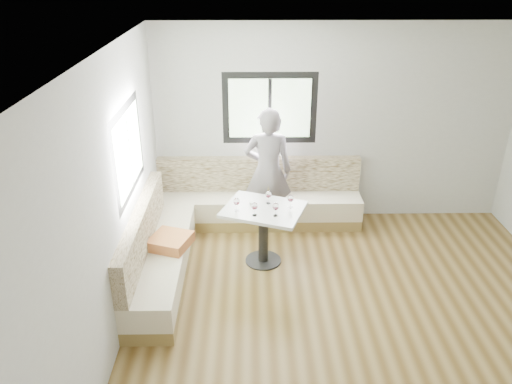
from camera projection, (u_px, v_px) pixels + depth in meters
room at (365, 203)px, 4.77m from camera, size 5.01×5.01×2.81m
banquette at (219, 224)px, 6.61m from camera, size 2.90×2.80×0.95m
table at (264, 222)px, 6.15m from camera, size 1.13×1.01×0.77m
person at (268, 171)px, 6.79m from camera, size 0.67×0.46×1.78m
olive_ramekin at (253, 203)px, 6.15m from camera, size 0.10×0.10×0.04m
wine_glass_a at (237, 202)px, 5.96m from camera, size 0.08×0.08×0.17m
wine_glass_b at (255, 206)px, 5.85m from camera, size 0.08×0.08×0.17m
wine_glass_c at (276, 207)px, 5.84m from camera, size 0.08×0.08×0.17m
wine_glass_d at (268, 195)px, 6.13m from camera, size 0.08×0.08×0.17m
wine_glass_e at (290, 199)px, 6.03m from camera, size 0.08×0.08×0.17m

